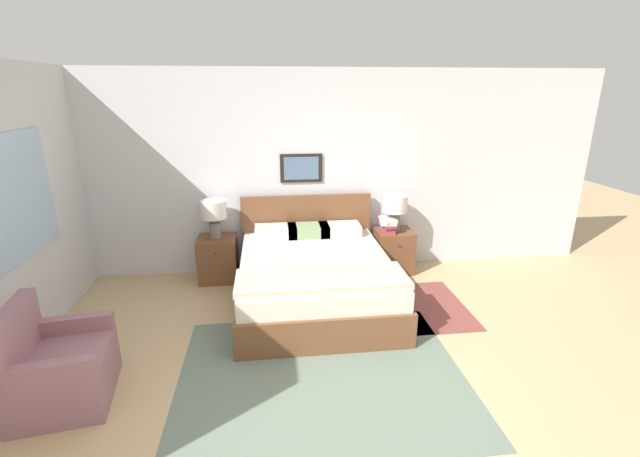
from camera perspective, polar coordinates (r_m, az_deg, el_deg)
ground_plane at (r=3.47m, az=3.06°, el=-24.47°), size 16.00×16.00×0.00m
wall_back at (r=5.59m, az=-1.97°, el=7.35°), size 7.88×0.09×2.60m
wall_left at (r=4.70m, az=-35.93°, el=1.83°), size 0.08×5.34×2.60m
area_rug_main at (r=3.88m, az=0.23°, el=-19.00°), size 2.43×1.95×0.01m
area_rug_bedside at (r=5.07m, az=13.95°, el=-9.96°), size 0.86×1.18×0.01m
bed at (r=4.87m, az=-0.77°, el=-6.58°), size 1.69×2.03×1.04m
armchair at (r=4.04m, az=-31.59°, el=-15.63°), size 0.76×0.84×0.83m
nightstand_near_window at (r=5.62m, az=-13.43°, el=-3.93°), size 0.48×0.46×0.57m
nightstand_by_door at (r=5.81m, az=9.75°, el=-2.95°), size 0.48×0.46×0.57m
table_lamp_near_window at (r=5.43m, az=-13.99°, el=2.04°), size 0.31×0.31×0.48m
table_lamp_by_door at (r=5.62m, az=9.97°, el=2.85°), size 0.31×0.31×0.48m
book_thick_bottom at (r=5.64m, az=8.99°, el=-0.27°), size 0.19×0.27×0.04m
book_hardcover_middle at (r=5.62m, az=9.01°, el=0.12°), size 0.17×0.24×0.04m
book_novel_upper at (r=5.61m, az=9.03°, el=0.49°), size 0.18×0.28×0.04m
book_slim_near_top at (r=5.60m, az=9.05°, el=0.86°), size 0.24×0.29×0.04m
book_paperback_top at (r=5.59m, az=9.07°, el=1.20°), size 0.19×0.29×0.03m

